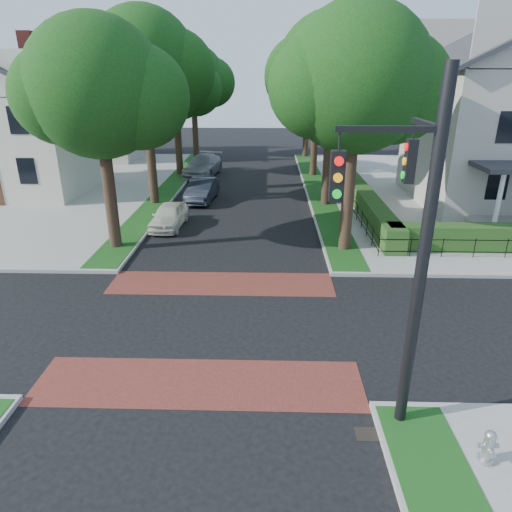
# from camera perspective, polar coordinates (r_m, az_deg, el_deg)

# --- Properties ---
(ground) EXTENTS (120.00, 120.00, 0.00)m
(ground) POSITION_cam_1_polar(r_m,az_deg,el_deg) (15.75, -5.46, -8.43)
(ground) COLOR black
(ground) RESTS_ON ground
(crosswalk_far) EXTENTS (9.00, 2.20, 0.01)m
(crosswalk_far) POSITION_cam_1_polar(r_m,az_deg,el_deg) (18.57, -4.31, -3.43)
(crosswalk_far) COLOR maroon
(crosswalk_far) RESTS_ON ground
(crosswalk_near) EXTENTS (9.00, 2.20, 0.01)m
(crosswalk_near) POSITION_cam_1_polar(r_m,az_deg,el_deg) (13.12, -7.15, -15.46)
(crosswalk_near) COLOR maroon
(crosswalk_near) RESTS_ON ground
(storm_drain) EXTENTS (0.65, 0.45, 0.01)m
(storm_drain) POSITION_cam_1_polar(r_m,az_deg,el_deg) (11.86, 13.96, -20.80)
(storm_drain) COLOR black
(storm_drain) RESTS_ON ground
(grass_strip_ne) EXTENTS (1.60, 29.80, 0.02)m
(grass_strip_ne) POSITION_cam_1_polar(r_m,az_deg,el_deg) (33.69, 7.68, 8.36)
(grass_strip_ne) COLOR #154313
(grass_strip_ne) RESTS_ON sidewalk_ne
(grass_strip_nw) EXTENTS (1.60, 29.80, 0.02)m
(grass_strip_nw) POSITION_cam_1_polar(r_m,az_deg,el_deg) (34.28, -10.78, 8.41)
(grass_strip_nw) COLOR #154313
(grass_strip_nw) RESTS_ON sidewalk_nw
(tree_right_near) EXTENTS (7.75, 6.67, 10.66)m
(tree_right_near) POSITION_cam_1_polar(r_m,az_deg,el_deg) (21.06, 12.67, 20.58)
(tree_right_near) COLOR black
(tree_right_near) RESTS_ON sidewalk_ne
(tree_right_mid) EXTENTS (8.25, 7.09, 11.22)m
(tree_right_mid) POSITION_cam_1_polar(r_m,az_deg,el_deg) (28.98, 9.74, 21.72)
(tree_right_mid) COLOR black
(tree_right_mid) RESTS_ON sidewalk_ne
(tree_right_far) EXTENTS (7.25, 6.23, 9.74)m
(tree_right_far) POSITION_cam_1_polar(r_m,az_deg,el_deg) (37.91, 7.75, 20.16)
(tree_right_far) COLOR black
(tree_right_far) RESTS_ON sidewalk_ne
(tree_right_back) EXTENTS (7.50, 6.45, 10.20)m
(tree_right_back) POSITION_cam_1_polar(r_m,az_deg,el_deg) (46.87, 6.63, 20.94)
(tree_right_back) COLOR black
(tree_right_back) RESTS_ON sidewalk_ne
(tree_left_near) EXTENTS (7.50, 6.45, 10.20)m
(tree_left_near) POSITION_cam_1_polar(r_m,az_deg,el_deg) (21.96, -18.76, 19.09)
(tree_left_near) COLOR black
(tree_left_near) RESTS_ON sidewalk_nw
(tree_left_mid) EXTENTS (8.00, 6.88, 11.48)m
(tree_left_mid) POSITION_cam_1_polar(r_m,az_deg,el_deg) (29.64, -13.57, 22.14)
(tree_left_mid) COLOR black
(tree_left_mid) RESTS_ON sidewalk_nw
(tree_left_far) EXTENTS (7.00, 6.02, 9.86)m
(tree_left_far) POSITION_cam_1_polar(r_m,az_deg,el_deg) (38.41, -9.92, 20.38)
(tree_left_far) COLOR black
(tree_left_far) RESTS_ON sidewalk_nw
(tree_left_back) EXTENTS (7.75, 6.66, 10.44)m
(tree_left_back) POSITION_cam_1_polar(r_m,az_deg,el_deg) (47.29, -7.73, 21.08)
(tree_left_back) COLOR black
(tree_left_back) RESTS_ON sidewalk_nw
(hedge_main_road) EXTENTS (1.00, 18.00, 1.20)m
(hedge_main_road) POSITION_cam_1_polar(r_m,az_deg,el_deg) (29.95, 12.92, 7.47)
(hedge_main_road) COLOR #234819
(hedge_main_road) RESTS_ON sidewalk_ne
(fence_main_road) EXTENTS (0.06, 18.00, 0.90)m
(fence_main_road) POSITION_cam_1_polar(r_m,az_deg,el_deg) (29.84, 11.37, 7.24)
(fence_main_road) COLOR black
(fence_main_road) RESTS_ON sidewalk_ne
(house_left_near) EXTENTS (10.00, 9.00, 10.14)m
(house_left_near) POSITION_cam_1_polar(r_m,az_deg,el_deg) (36.07, -28.17, 14.83)
(house_left_near) COLOR beige
(house_left_near) RESTS_ON sidewalk_nw
(house_left_far) EXTENTS (10.00, 9.00, 10.14)m
(house_left_far) POSITION_cam_1_polar(r_m,az_deg,el_deg) (48.77, -20.17, 17.23)
(house_left_far) COLOR #B3ACA0
(house_left_far) RESTS_ON sidewalk_nw
(traffic_signal) EXTENTS (2.17, 2.00, 8.00)m
(traffic_signal) POSITION_cam_1_polar(r_m,az_deg,el_deg) (10.09, 18.96, 2.07)
(traffic_signal) COLOR black
(traffic_signal) RESTS_ON sidewalk_se
(parked_car_front) EXTENTS (1.75, 3.95, 1.32)m
(parked_car_front) POSITION_cam_1_polar(r_m,az_deg,el_deg) (25.55, -10.84, 4.97)
(parked_car_front) COLOR silver
(parked_car_front) RESTS_ON ground
(parked_car_middle) EXTENTS (1.91, 4.53, 1.45)m
(parked_car_middle) POSITION_cam_1_polar(r_m,az_deg,el_deg) (30.76, -6.75, 8.20)
(parked_car_middle) COLOR #1E232D
(parked_car_middle) RESTS_ON ground
(parked_car_rear) EXTENTS (3.06, 5.94, 1.65)m
(parked_car_rear) POSITION_cam_1_polar(r_m,az_deg,el_deg) (38.69, -6.66, 11.16)
(parked_car_rear) COLOR gray
(parked_car_rear) RESTS_ON ground
(fire_hydrant) EXTENTS (0.45, 0.47, 0.84)m
(fire_hydrant) POSITION_cam_1_polar(r_m,az_deg,el_deg) (11.60, 27.04, -20.49)
(fire_hydrant) COLOR #A3A3A5
(fire_hydrant) RESTS_ON sidewalk_se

